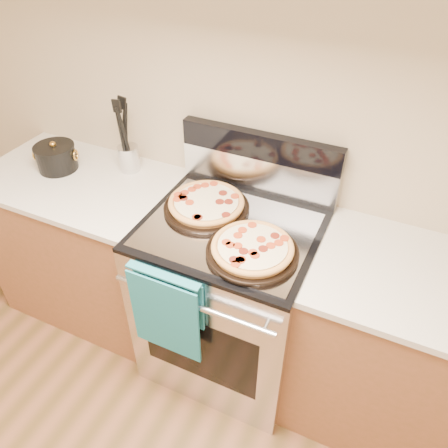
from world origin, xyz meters
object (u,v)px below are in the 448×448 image
at_px(range_body, 230,299).
at_px(pepperoni_pizza_front, 252,249).
at_px(saucepan, 57,158).
at_px(utensil_crock, 129,158).
at_px(pepperoni_pizza_back, 206,204).

bearing_deg(range_body, pepperoni_pizza_front, -41.20).
bearing_deg(range_body, saucepan, 176.21).
bearing_deg(utensil_crock, range_body, -18.02).
relative_size(pepperoni_pizza_back, pepperoni_pizza_front, 1.04).
relative_size(utensil_crock, saucepan, 0.67).
relative_size(range_body, pepperoni_pizza_front, 2.45).
relative_size(pepperoni_pizza_back, utensil_crock, 2.88).
bearing_deg(pepperoni_pizza_back, saucepan, 179.38).
xyz_separation_m(range_body, pepperoni_pizza_back, (-0.15, 0.06, 0.50)).
height_order(range_body, pepperoni_pizza_back, pepperoni_pizza_back).
bearing_deg(pepperoni_pizza_back, pepperoni_pizza_front, -32.33).
height_order(pepperoni_pizza_front, saucepan, saucepan).
distance_m(pepperoni_pizza_back, utensil_crock, 0.55).
bearing_deg(utensil_crock, pepperoni_pizza_front, -23.07).
bearing_deg(pepperoni_pizza_back, range_body, -21.19).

